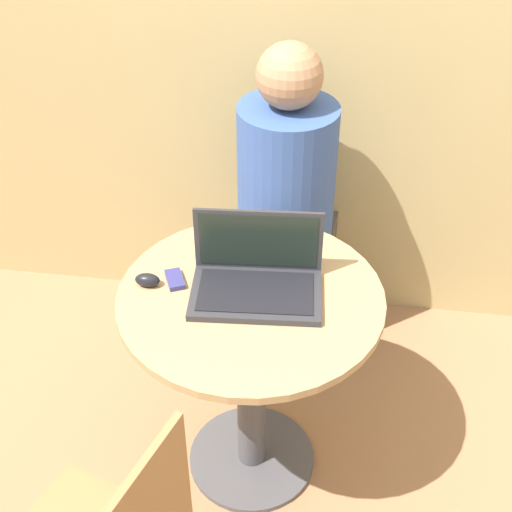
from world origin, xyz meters
name	(u,v)px	position (x,y,z in m)	size (l,w,h in m)	color
ground_plane	(252,459)	(0.00, 0.00, 0.00)	(12.00, 12.00, 0.00)	#9E704C
round_table	(251,349)	(0.00, 0.00, 0.53)	(0.75, 0.75, 0.75)	#4C4C51
laptop	(257,277)	(0.01, 0.03, 0.79)	(0.38, 0.25, 0.22)	#2D2D33
cell_phone	(175,279)	(-0.22, 0.03, 0.76)	(0.08, 0.10, 0.02)	navy
computer_mouse	(147,281)	(-0.30, 0.00, 0.77)	(0.07, 0.04, 0.04)	black
person_seated	(288,225)	(0.04, 0.67, 0.52)	(0.37, 0.54, 1.24)	#4C4742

